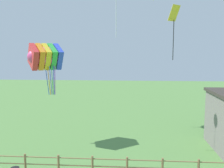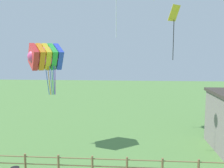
% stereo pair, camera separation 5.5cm
% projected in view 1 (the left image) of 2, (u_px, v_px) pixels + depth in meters
% --- Properties ---
extents(wooden_fence, '(19.74, 0.14, 1.21)m').
position_uv_depth(wooden_fence, '(110.00, 165.00, 15.59)').
color(wooden_fence, olive).
rests_on(wooden_fence, ground_plane).
extents(kite_rainbow_parafoil, '(3.66, 3.49, 4.27)m').
position_uv_depth(kite_rainbow_parafoil, '(46.00, 57.00, 20.53)').
color(kite_rainbow_parafoil, '#E54C8C').
extents(kite_yellow_diamond, '(0.86, 0.85, 3.59)m').
position_uv_depth(kite_yellow_diamond, '(174.00, 21.00, 16.47)').
color(kite_yellow_diamond, yellow).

